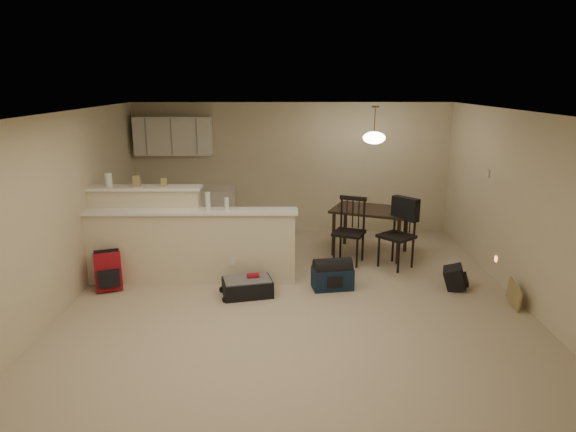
{
  "coord_description": "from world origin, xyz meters",
  "views": [
    {
      "loc": [
        -0.15,
        -6.22,
        2.87
      ],
      "look_at": [
        -0.1,
        0.7,
        1.05
      ],
      "focal_mm": 32.0,
      "sensor_mm": 36.0,
      "label": 1
    }
  ],
  "objects_px": {
    "dining_table": "(371,214)",
    "dining_chair_near": "(349,231)",
    "red_backpack": "(108,271)",
    "black_daypack": "(455,278)",
    "suitcase": "(247,288)",
    "pendant_lamp": "(374,137)",
    "dining_chair_far": "(397,234)",
    "navy_duffel": "(332,278)"
  },
  "relations": [
    {
      "from": "dining_table",
      "to": "dining_chair_near",
      "type": "distance_m",
      "value": 0.65
    },
    {
      "from": "red_backpack",
      "to": "black_daypack",
      "type": "xyz_separation_m",
      "value": [
        4.93,
        0.0,
        -0.11
      ]
    },
    {
      "from": "suitcase",
      "to": "pendant_lamp",
      "type": "bearing_deg",
      "value": 28.83
    },
    {
      "from": "dining_table",
      "to": "suitcase",
      "type": "height_order",
      "value": "dining_table"
    },
    {
      "from": "dining_chair_near",
      "to": "red_backpack",
      "type": "distance_m",
      "value": 3.71
    },
    {
      "from": "suitcase",
      "to": "red_backpack",
      "type": "relative_size",
      "value": 1.23
    },
    {
      "from": "black_daypack",
      "to": "pendant_lamp",
      "type": "bearing_deg",
      "value": 50.25
    },
    {
      "from": "dining_chair_far",
      "to": "suitcase",
      "type": "bearing_deg",
      "value": -105.12
    },
    {
      "from": "dining_chair_near",
      "to": "pendant_lamp",
      "type": "bearing_deg",
      "value": 71.04
    },
    {
      "from": "dining_chair_near",
      "to": "navy_duffel",
      "type": "xyz_separation_m",
      "value": [
        -0.36,
        -1.08,
        -0.38
      ]
    },
    {
      "from": "dining_chair_near",
      "to": "dining_chair_far",
      "type": "relative_size",
      "value": 0.99
    },
    {
      "from": "dining_table",
      "to": "dining_chair_near",
      "type": "relative_size",
      "value": 1.39
    },
    {
      "from": "suitcase",
      "to": "navy_duffel",
      "type": "distance_m",
      "value": 1.22
    },
    {
      "from": "pendant_lamp",
      "to": "navy_duffel",
      "type": "xyz_separation_m",
      "value": [
        -0.78,
        -1.56,
        -1.84
      ]
    },
    {
      "from": "navy_duffel",
      "to": "dining_table",
      "type": "bearing_deg",
      "value": 54.41
    },
    {
      "from": "dining_chair_near",
      "to": "navy_duffel",
      "type": "relative_size",
      "value": 1.9
    },
    {
      "from": "navy_duffel",
      "to": "pendant_lamp",
      "type": "bearing_deg",
      "value": 54.41
    },
    {
      "from": "dining_chair_near",
      "to": "black_daypack",
      "type": "distance_m",
      "value": 1.8
    },
    {
      "from": "dining_table",
      "to": "navy_duffel",
      "type": "distance_m",
      "value": 1.82
    },
    {
      "from": "pendant_lamp",
      "to": "navy_duffel",
      "type": "height_order",
      "value": "pendant_lamp"
    },
    {
      "from": "pendant_lamp",
      "to": "dining_chair_near",
      "type": "height_order",
      "value": "pendant_lamp"
    },
    {
      "from": "suitcase",
      "to": "red_backpack",
      "type": "xyz_separation_m",
      "value": [
        -1.99,
        0.23,
        0.16
      ]
    },
    {
      "from": "black_daypack",
      "to": "dining_chair_near",
      "type": "bearing_deg",
      "value": 70.45
    },
    {
      "from": "suitcase",
      "to": "red_backpack",
      "type": "bearing_deg",
      "value": 160.15
    },
    {
      "from": "dining_table",
      "to": "suitcase",
      "type": "relative_size",
      "value": 2.24
    },
    {
      "from": "dining_table",
      "to": "red_backpack",
      "type": "xyz_separation_m",
      "value": [
        -3.96,
        -1.56,
        -0.42
      ]
    },
    {
      "from": "dining_chair_far",
      "to": "black_daypack",
      "type": "distance_m",
      "value": 1.16
    },
    {
      "from": "suitcase",
      "to": "black_daypack",
      "type": "bearing_deg",
      "value": -8.78
    },
    {
      "from": "dining_chair_near",
      "to": "red_backpack",
      "type": "xyz_separation_m",
      "value": [
        -3.54,
        -1.08,
        -0.27
      ]
    },
    {
      "from": "dining_table",
      "to": "red_backpack",
      "type": "relative_size",
      "value": 2.76
    },
    {
      "from": "red_backpack",
      "to": "navy_duffel",
      "type": "bearing_deg",
      "value": -20.77
    },
    {
      "from": "dining_table",
      "to": "suitcase",
      "type": "bearing_deg",
      "value": -114.69
    },
    {
      "from": "dining_chair_near",
      "to": "red_backpack",
      "type": "height_order",
      "value": "dining_chair_near"
    },
    {
      "from": "dining_chair_near",
      "to": "suitcase",
      "type": "height_order",
      "value": "dining_chair_near"
    },
    {
      "from": "suitcase",
      "to": "navy_duffel",
      "type": "relative_size",
      "value": 1.18
    },
    {
      "from": "dining_chair_far",
      "to": "black_daypack",
      "type": "height_order",
      "value": "dining_chair_far"
    },
    {
      "from": "red_backpack",
      "to": "navy_duffel",
      "type": "distance_m",
      "value": 3.18
    },
    {
      "from": "red_backpack",
      "to": "dining_chair_far",
      "type": "bearing_deg",
      "value": -9.21
    },
    {
      "from": "dining_table",
      "to": "dining_chair_far",
      "type": "bearing_deg",
      "value": -43.21
    },
    {
      "from": "pendant_lamp",
      "to": "dining_chair_near",
      "type": "bearing_deg",
      "value": -131.89
    },
    {
      "from": "pendant_lamp",
      "to": "dining_chair_far",
      "type": "distance_m",
      "value": 1.63
    },
    {
      "from": "navy_duffel",
      "to": "black_daypack",
      "type": "distance_m",
      "value": 1.75
    }
  ]
}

